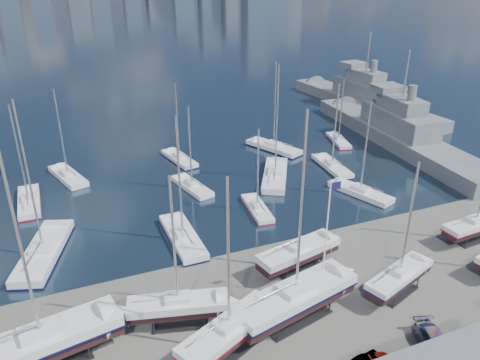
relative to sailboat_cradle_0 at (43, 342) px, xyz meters
name	(u,v)px	position (x,y,z in m)	size (l,w,h in m)	color
ground	(325,293)	(25.38, -0.90, -2.25)	(1400.00, 1400.00, 0.00)	#605E59
water	(72,14)	(25.38, 309.10, -2.40)	(1400.00, 600.00, 0.40)	#192A39
sailboat_cradle_0	(43,342)	(0.00, 0.00, 0.00)	(12.67, 5.57, 19.52)	#2D2D33
sailboat_cradle_1	(229,331)	(14.02, -4.26, -0.19)	(10.04, 6.65, 15.86)	#2D2D33
sailboat_cradle_2	(178,306)	(11.06, 0.44, -0.26)	(9.13, 4.56, 14.48)	#2D2D33
sailboat_cradle_3	(296,298)	(20.92, -2.82, 0.00)	(12.71, 6.08, 19.51)	#2D2D33
sailboat_cradle_4	(298,252)	(24.85, 3.75, -0.21)	(9.77, 4.54, 15.43)	#2D2D33
sailboat_cradle_5	(399,276)	(31.81, -3.53, -0.29)	(8.77, 4.96, 13.84)	#2D2D33
sailboat_cradle_6	(475,225)	(46.34, 0.95, -0.30)	(8.51, 2.83, 13.74)	#2D2D33
sailboat_moored_0	(44,254)	(0.28, 16.39, -1.94)	(7.20, 12.80, 18.45)	black
sailboat_moored_1	(29,203)	(-1.21, 30.06, -1.95)	(2.77, 9.64, 14.38)	black
sailboat_moored_2	(68,177)	(4.18, 36.85, -1.93)	(5.31, 9.80, 14.26)	black
sailboat_moored_3	(183,238)	(15.21, 13.65, -1.95)	(3.05, 10.59, 15.79)	black
sailboat_moored_4	(192,187)	(20.26, 26.49, -1.93)	(4.17, 8.73, 12.72)	black
sailboat_moored_5	(179,159)	(21.46, 37.28, -1.95)	(4.11, 9.20, 13.29)	black
sailboat_moored_6	(257,209)	(26.14, 16.88, -1.94)	(3.08, 8.05, 11.73)	black
sailboat_moored_7	(275,177)	(32.81, 25.13, -1.93)	(8.70, 11.90, 17.83)	black
sailboat_moored_8	(273,148)	(37.88, 35.95, -1.95)	(6.96, 10.79, 15.71)	black
sailboat_moored_9	(360,193)	(41.30, 15.67, -1.93)	(5.61, 9.62, 14.03)	black
sailboat_moored_10	(332,167)	(42.70, 25.08, -1.95)	(3.44, 9.61, 14.08)	black
sailboat_moored_11	(338,141)	(50.31, 34.80, -1.94)	(4.12, 8.25, 11.88)	black
naval_ship_east	(397,135)	(59.69, 30.59, -0.59)	(10.45, 45.43, 18.05)	slate
naval_ship_west	(363,101)	(67.91, 52.04, -0.59)	(10.96, 43.36, 17.86)	slate
car_d	(436,343)	(29.77, -10.73, -1.52)	(2.06, 5.08, 1.47)	gray
flagpole	(327,233)	(24.70, -1.28, 4.93)	(1.10, 0.12, 12.43)	white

